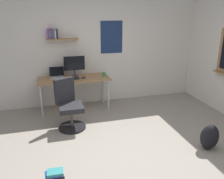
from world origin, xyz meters
name	(u,v)px	position (x,y,z in m)	size (l,w,h in m)	color
ground_plane	(134,154)	(0.00, 0.00, 0.00)	(5.20, 5.20, 0.00)	gray
wall_back	(99,48)	(-0.01, 2.45, 1.30)	(5.00, 0.30, 2.60)	silver
desk	(74,81)	(-0.67, 2.06, 0.66)	(1.56, 0.63, 0.73)	#997047
office_chair	(69,107)	(-0.88, 1.18, 0.41)	(0.54, 0.56, 0.95)	black
laptop	(57,75)	(-1.02, 2.21, 0.78)	(0.31, 0.21, 0.23)	#ADAFB5
monitor_primary	(74,65)	(-0.63, 2.16, 1.00)	(0.46, 0.17, 0.46)	#38383D
keyboard	(71,79)	(-0.75, 1.98, 0.74)	(0.37, 0.13, 0.02)	black
computer_mouse	(83,78)	(-0.47, 1.98, 0.75)	(0.10, 0.06, 0.03)	#262628
coffee_mug	(104,74)	(0.01, 2.03, 0.78)	(0.08, 0.08, 0.09)	#338C4C
backpack	(210,137)	(1.21, -0.19, 0.21)	(0.32, 0.22, 0.43)	black
book_stack_on_floor	(54,177)	(-1.24, -0.35, 0.09)	(0.25, 0.19, 0.18)	silver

